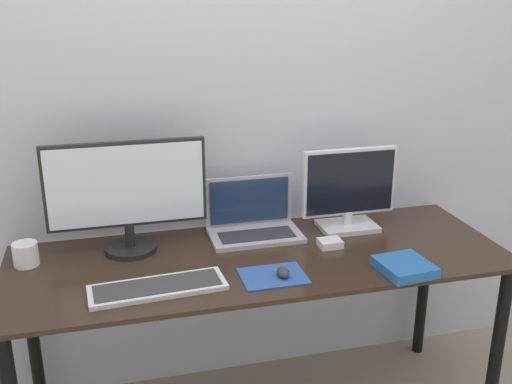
# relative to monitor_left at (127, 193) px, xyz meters

# --- Properties ---
(wall_back) EXTENTS (7.00, 0.05, 2.50)m
(wall_back) POSITION_rel_monitor_left_xyz_m (0.47, 0.23, 0.27)
(wall_back) COLOR silver
(wall_back) RESTS_ON ground_plane
(desk) EXTENTS (1.86, 0.67, 0.74)m
(desk) POSITION_rel_monitor_left_xyz_m (0.47, -0.17, -0.33)
(desk) COLOR #332319
(desk) RESTS_ON ground_plane
(monitor_left) EXTENTS (0.59, 0.20, 0.43)m
(monitor_left) POSITION_rel_monitor_left_xyz_m (0.00, 0.00, 0.00)
(monitor_left) COLOR black
(monitor_left) RESTS_ON desk
(monitor_right) EXTENTS (0.39, 0.16, 0.34)m
(monitor_right) POSITION_rel_monitor_left_xyz_m (0.89, -0.00, -0.07)
(monitor_right) COLOR silver
(monitor_right) RESTS_ON desk
(laptop) EXTENTS (0.36, 0.22, 0.23)m
(laptop) POSITION_rel_monitor_left_xyz_m (0.49, 0.04, -0.18)
(laptop) COLOR #ADADB2
(laptop) RESTS_ON desk
(keyboard) EXTENTS (0.46, 0.18, 0.02)m
(keyboard) POSITION_rel_monitor_left_xyz_m (0.07, -0.34, -0.22)
(keyboard) COLOR silver
(keyboard) RESTS_ON desk
(mousepad) EXTENTS (0.23, 0.17, 0.00)m
(mousepad) POSITION_rel_monitor_left_xyz_m (0.47, -0.35, -0.23)
(mousepad) COLOR #2D519E
(mousepad) RESTS_ON desk
(mouse) EXTENTS (0.04, 0.07, 0.03)m
(mouse) POSITION_rel_monitor_left_xyz_m (0.50, -0.36, -0.21)
(mouse) COLOR #333333
(mouse) RESTS_ON mousepad
(book) EXTENTS (0.19, 0.20, 0.04)m
(book) POSITION_rel_monitor_left_xyz_m (0.93, -0.42, -0.22)
(book) COLOR #235B9E
(book) RESTS_ON desk
(mug) EXTENTS (0.09, 0.09, 0.09)m
(mug) POSITION_rel_monitor_left_xyz_m (-0.37, -0.03, -0.19)
(mug) COLOR white
(mug) RESTS_ON desk
(power_brick) EXTENTS (0.09, 0.07, 0.03)m
(power_brick) POSITION_rel_monitor_left_xyz_m (0.75, -0.16, -0.22)
(power_brick) COLOR white
(power_brick) RESTS_ON desk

